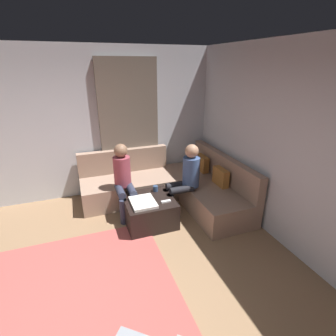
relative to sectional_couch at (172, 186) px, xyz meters
The scene contains 11 objects.
wall_back 2.57m from the sectional_couch, 27.05° to the left, with size 6.00×0.12×2.70m, color silver.
wall_left 2.33m from the sectional_couch, 114.60° to the right, with size 0.12×6.00×2.70m, color silver.
curtain_panel 1.36m from the sectional_couch, 142.74° to the right, with size 0.06×1.10×2.50m, color #726659.
area_rug 2.60m from the sectional_couch, 43.39° to the right, with size 2.60×2.20×0.01m, color #AD4C47.
sectional_couch is the anchor object (origin of this frame).
ottoman 0.83m from the sectional_couch, 47.18° to the right, with size 0.76×0.76×0.42m, color black.
folded_blanket 1.00m from the sectional_couch, 47.66° to the right, with size 0.44×0.36×0.04m, color white.
coffee_mug 0.58m from the sectional_couch, 51.25° to the right, with size 0.08×0.08×0.10m, color #334C72.
game_remote 0.85m from the sectional_couch, 27.59° to the right, with size 0.05×0.15×0.02m, color white.
person_on_couch_back 0.60m from the sectional_couch, ahead, with size 0.30×0.60×1.20m.
person_on_couch_side 0.99m from the sectional_couch, 80.77° to the right, with size 0.60×0.30×1.20m.
Camera 1 is at (1.91, 0.33, 2.39)m, focal length 27.53 mm.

